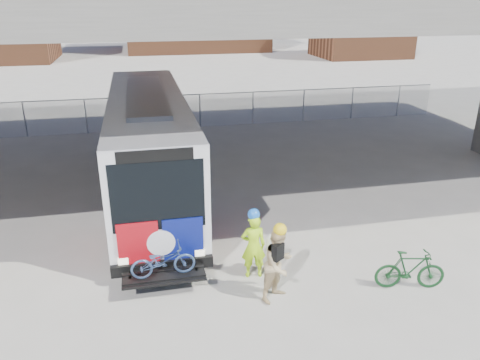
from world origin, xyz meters
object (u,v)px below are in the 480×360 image
object	(u,v)px
cyclist_hivis	(253,244)
bike_parked	(410,270)
bollard	(272,252)
cyclist_tan	(279,264)
bus	(149,136)

from	to	relation	value
cyclist_hivis	bike_parked	xyz separation A→B (m)	(3.64, -1.37, -0.40)
bollard	cyclist_hivis	size ratio (longest dim) A/B	0.61
bollard	cyclist_tan	size ratio (longest dim) A/B	0.58
cyclist_hivis	cyclist_tan	size ratio (longest dim) A/B	0.96
bollard	cyclist_hivis	bearing A→B (deg)	180.00
cyclist_tan	bollard	bearing A→B (deg)	47.59
bus	bollard	size ratio (longest dim) A/B	11.12
bus	cyclist_hivis	xyz separation A→B (m)	(2.29, -6.34, -1.19)
bollard	bike_parked	xyz separation A→B (m)	(3.14, -1.37, -0.10)
bollard	bike_parked	distance (m)	3.42
bus	bollard	world-z (taller)	bus
bus	bike_parked	xyz separation A→B (m)	(5.93, -7.70, -1.59)
bus	cyclist_hivis	distance (m)	6.84
cyclist_tan	bike_parked	world-z (taller)	cyclist_tan
bollard	cyclist_hivis	world-z (taller)	cyclist_hivis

